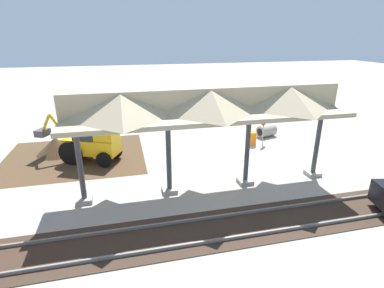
{
  "coord_description": "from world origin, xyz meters",
  "views": [
    {
      "loc": [
        6.89,
        16.88,
        7.15
      ],
      "look_at": [
        3.39,
        2.22,
        1.6
      ],
      "focal_mm": 28.0,
      "sensor_mm": 36.0,
      "label": 1
    }
  ],
  "objects_px": {
    "stop_sign": "(264,123)",
    "backhoe": "(89,141)",
    "concrete_pipe": "(266,131)",
    "traffic_barrel": "(252,138)"
  },
  "relations": [
    {
      "from": "stop_sign",
      "to": "concrete_pipe",
      "type": "distance_m",
      "value": 1.86
    },
    {
      "from": "stop_sign",
      "to": "concrete_pipe",
      "type": "relative_size",
      "value": 1.33
    },
    {
      "from": "backhoe",
      "to": "concrete_pipe",
      "type": "height_order",
      "value": "backhoe"
    },
    {
      "from": "backhoe",
      "to": "concrete_pipe",
      "type": "distance_m",
      "value": 12.46
    },
    {
      "from": "backhoe",
      "to": "concrete_pipe",
      "type": "xyz_separation_m",
      "value": [
        -12.31,
        -1.73,
        -0.84
      ]
    },
    {
      "from": "backhoe",
      "to": "stop_sign",
      "type": "bearing_deg",
      "value": -177.64
    },
    {
      "from": "stop_sign",
      "to": "backhoe",
      "type": "distance_m",
      "value": 11.4
    },
    {
      "from": "concrete_pipe",
      "to": "traffic_barrel",
      "type": "xyz_separation_m",
      "value": [
        1.77,
        1.39,
        0.02
      ]
    },
    {
      "from": "stop_sign",
      "to": "traffic_barrel",
      "type": "bearing_deg",
      "value": 8.66
    },
    {
      "from": "concrete_pipe",
      "to": "traffic_barrel",
      "type": "height_order",
      "value": "traffic_barrel"
    }
  ]
}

